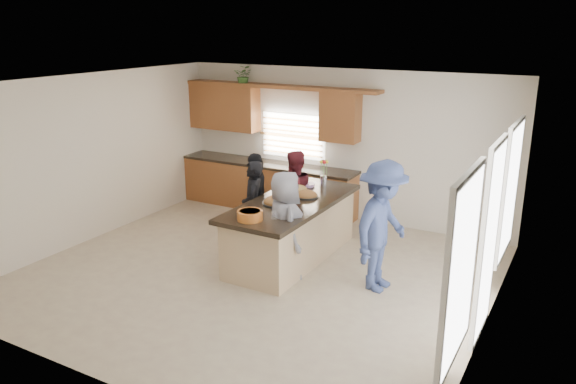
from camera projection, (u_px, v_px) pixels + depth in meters
The scene contains 18 objects.
floor at pixel (257, 274), 8.35m from camera, with size 6.50×6.50×0.00m, color beige.
room_shell at pixel (254, 149), 7.80m from camera, with size 6.52×6.02×2.81m.
back_cabinetry at pixel (267, 164), 11.05m from camera, with size 4.08×0.66×2.46m.
right_wall_glazing at pixel (489, 229), 6.35m from camera, with size 0.06×4.00×2.25m.
island at pixel (292, 231), 8.79m from camera, with size 1.17×2.71×0.95m.
platter_front at pixel (278, 202), 8.49m from camera, with size 0.47×0.47×0.19m.
platter_mid at pixel (307, 195), 8.82m from camera, with size 0.38×0.38×0.15m.
platter_back at pixel (298, 189), 9.15m from camera, with size 0.32×0.32×0.13m.
salad_bowl at pixel (250, 215), 7.78m from camera, with size 0.36×0.36×0.13m.
clear_cup at pixel (275, 215), 7.84m from camera, with size 0.09×0.09×0.11m, color white.
plate_stack at pixel (308, 185), 9.41m from camera, with size 0.22×0.22×0.05m, color #C595DA.
flower_vase at pixel (324, 172), 9.41m from camera, with size 0.14×0.14×0.44m.
potted_plant at pixel (244, 76), 10.89m from camera, with size 0.35×0.31×0.39m, color #43742E.
woman_left_back at pixel (253, 207), 9.00m from camera, with size 0.55×0.36×1.50m, color black.
woman_left_mid at pixel (294, 196), 9.50m from camera, with size 0.75×0.59×1.55m, color maroon.
woman_left_front at pixel (256, 198), 9.35m from camera, with size 0.91×0.38×1.55m, color black.
woman_right_back at pixel (382, 226), 7.64m from camera, with size 1.19×0.68×1.84m, color #364677.
woman_right_front at pixel (285, 225), 8.05m from camera, with size 0.78×0.51×1.59m, color gray.
Camera 1 is at (4.12, -6.45, 3.58)m, focal length 35.00 mm.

